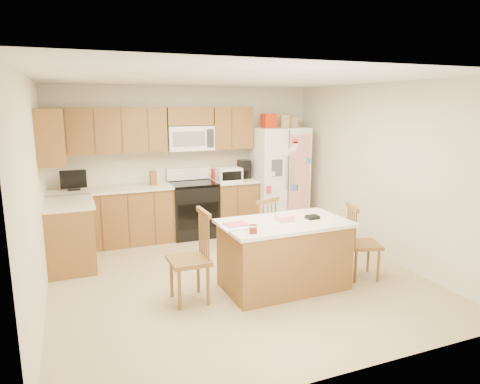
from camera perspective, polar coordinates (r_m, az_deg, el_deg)
name	(u,v)px	position (r m, az deg, el deg)	size (l,w,h in m)	color
ground	(235,276)	(5.68, -0.70, -11.20)	(4.50, 4.50, 0.00)	tan
room_shell	(234,167)	(5.29, -0.74, 3.35)	(4.60, 4.60, 2.52)	beige
cabinetry	(134,188)	(6.85, -13.94, 0.46)	(3.36, 1.56, 2.15)	brown
stove	(193,208)	(7.28, -6.26, -2.17)	(0.76, 0.65, 1.13)	black
refrigerator	(278,177)	(7.69, 5.12, 2.01)	(0.90, 0.79, 2.04)	white
island	(284,254)	(5.26, 5.87, -8.24)	(1.57, 0.92, 0.92)	brown
windsor_chair_left	(191,259)	(4.89, -6.53, -8.89)	(0.44, 0.46, 1.05)	brown
windsor_chair_back	(259,235)	(5.77, 2.57, -5.81)	(0.55, 0.54, 1.00)	brown
windsor_chair_right	(361,244)	(5.71, 15.86, -6.66)	(0.50, 0.51, 0.96)	brown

